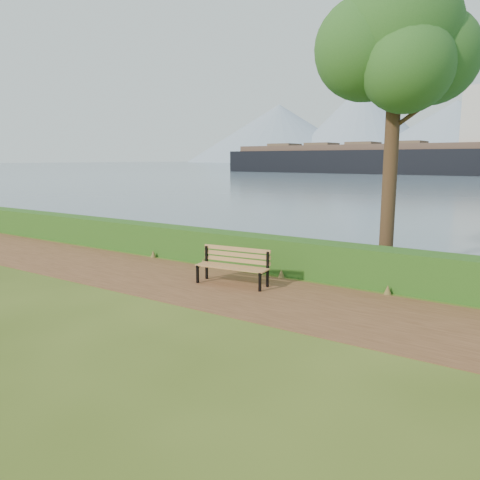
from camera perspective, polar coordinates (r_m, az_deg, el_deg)
The scene contains 6 objects.
ground at distance 12.12m, azimuth -6.37°, elevation -5.57°, with size 140.00×140.00×0.00m, color #3D5217.
path at distance 12.35m, azimuth -5.47°, elevation -5.25°, with size 40.00×3.40×0.01m, color brown.
hedge at distance 14.04m, azimuth 0.43°, elevation -1.28°, with size 32.00×0.85×1.00m, color #1E4A15.
bench at distance 12.07m, azimuth -0.77°, elevation -2.88°, with size 1.97×0.80×0.96m.
tree at distance 14.23m, azimuth 18.56°, elevation 22.01°, with size 4.18×3.58×8.51m.
cargo_ship at distance 107.94m, azimuth 17.19°, elevation 9.43°, with size 71.24×13.84×21.51m.
Camera 1 is at (7.56, -8.92, 3.22)m, focal length 35.00 mm.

